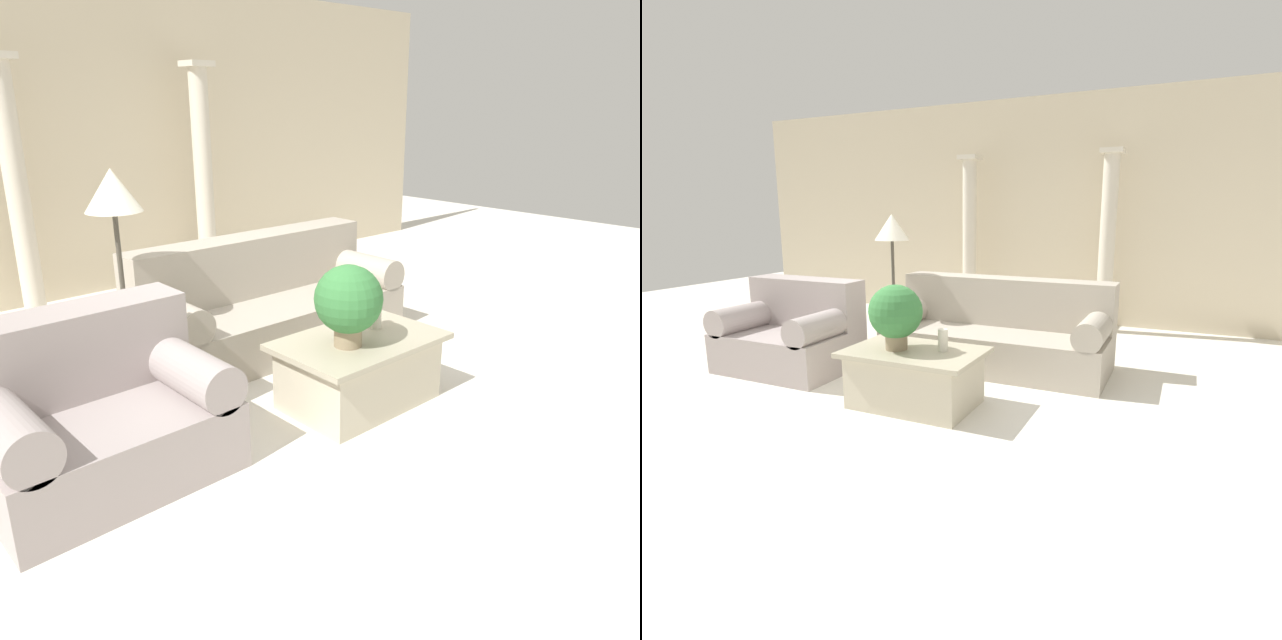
% 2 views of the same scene
% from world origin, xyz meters
% --- Properties ---
extents(ground_plane, '(16.00, 16.00, 0.00)m').
position_xyz_m(ground_plane, '(0.00, 0.00, 0.00)').
color(ground_plane, silver).
extents(wall_back, '(10.00, 0.06, 3.20)m').
position_xyz_m(wall_back, '(0.00, 3.43, 1.60)').
color(wall_back, beige).
rests_on(wall_back, ground_plane).
extents(sofa_long, '(2.31, 0.94, 0.91)m').
position_xyz_m(sofa_long, '(0.31, 0.93, 0.36)').
color(sofa_long, '#ADA393').
rests_on(sofa_long, ground_plane).
extents(loveseat, '(1.29, 0.94, 0.91)m').
position_xyz_m(loveseat, '(-1.61, -0.00, 0.37)').
color(loveseat, '#A89B99').
rests_on(loveseat, ground_plane).
extents(coffee_table, '(1.13, 0.74, 0.48)m').
position_xyz_m(coffee_table, '(0.07, -0.40, 0.25)').
color(coffee_table, beige).
rests_on(coffee_table, ground_plane).
extents(potted_plant, '(0.45, 0.45, 0.54)m').
position_xyz_m(potted_plant, '(-0.08, -0.44, 0.79)').
color(potted_plant, '#937F60').
rests_on(potted_plant, coffee_table).
extents(pillar_candle, '(0.08, 0.08, 0.19)m').
position_xyz_m(pillar_candle, '(0.30, -0.34, 0.57)').
color(pillar_candle, silver).
rests_on(pillar_candle, coffee_table).
extents(floor_lamp, '(0.39, 0.39, 1.58)m').
position_xyz_m(floor_lamp, '(-0.96, 0.93, 1.36)').
color(floor_lamp, '#4C473D').
rests_on(floor_lamp, ground_plane).
extents(column_left, '(0.29, 0.29, 2.40)m').
position_xyz_m(column_left, '(-0.93, 3.01, 1.23)').
color(column_left, beige).
rests_on(column_left, ground_plane).
extents(column_right, '(0.29, 0.29, 2.40)m').
position_xyz_m(column_right, '(1.07, 3.01, 1.23)').
color(column_right, beige).
rests_on(column_right, ground_plane).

